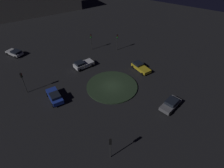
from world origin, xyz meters
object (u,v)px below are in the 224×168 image
object	(u,v)px
car_blue	(55,96)
traffic_light_northwest_near	(91,39)
car_yellow	(140,67)
traffic_light_southeast	(110,145)
store_building	(25,2)
car_grey	(171,104)
traffic_light_southwest	(23,79)
car_white	(83,64)
car_silver	(15,53)
traffic_light_northwest	(117,39)

from	to	relation	value
car_blue	traffic_light_northwest_near	bearing A→B (deg)	-46.69
car_yellow	traffic_light_southeast	xyz separation A→B (m)	(5.73, -19.62, 1.99)
car_yellow	store_building	distance (m)	50.21
car_grey	store_building	size ratio (longest dim) A/B	0.12
traffic_light_southwest	store_building	xyz separation A→B (m)	(-35.58, 27.23, 1.14)
car_white	traffic_light_northwest_near	distance (m)	8.26
car_grey	car_silver	world-z (taller)	car_grey
traffic_light_northwest_near	car_white	bearing A→B (deg)	-27.22
car_yellow	car_silver	distance (m)	29.13
traffic_light_southeast	store_building	world-z (taller)	store_building
car_silver	traffic_light_northwest_near	xyz separation A→B (m)	(13.19, 12.01, 2.16)
traffic_light_northwest_near	traffic_light_northwest	bearing A→B (deg)	69.14
car_yellow	traffic_light_southeast	distance (m)	20.53
store_building	car_silver	bearing A→B (deg)	71.76
car_blue	traffic_light_northwest_near	xyz separation A→B (m)	(-5.97, 17.47, 2.05)
traffic_light_southwest	traffic_light_southeast	bearing A→B (deg)	-45.93
car_silver	traffic_light_northwest	size ratio (longest dim) A/B	1.04
car_blue	traffic_light_southeast	bearing A→B (deg)	-169.94
car_yellow	car_silver	xyz separation A→B (m)	(-27.12, -10.64, -0.01)
car_white	car_silver	distance (m)	17.31
car_white	traffic_light_northwest	size ratio (longest dim) A/B	1.12
car_white	car_yellow	bearing A→B (deg)	-41.61
traffic_light_northwest	store_building	xyz separation A→B (m)	(-40.50, 5.03, 1.30)
car_yellow	car_silver	world-z (taller)	car_yellow
traffic_light_northwest_near	traffic_light_southwest	bearing A→B (deg)	-51.65
car_white	car_blue	world-z (taller)	car_white
car_white	car_silver	xyz separation A→B (m)	(-16.63, -4.79, -0.12)
car_grey	car_yellow	distance (m)	11.38
traffic_light_northwest	traffic_light_northwest_near	distance (m)	6.22
car_grey	traffic_light_southwest	bearing A→B (deg)	-54.98
car_yellow	traffic_light_northwest	size ratio (longest dim) A/B	1.17
car_silver	traffic_light_southwest	distance (m)	15.38
traffic_light_northwest	car_blue	bearing A→B (deg)	-26.61
car_blue	traffic_light_southeast	distance (m)	14.26
car_yellow	traffic_light_northwest_near	bearing A→B (deg)	-162.38
traffic_light_northwest_near	traffic_light_southeast	world-z (taller)	traffic_light_northwest_near
traffic_light_northwest	traffic_light_northwest_near	xyz separation A→B (m)	(-5.28, -3.29, 0.00)
car_grey	traffic_light_northwest	world-z (taller)	traffic_light_northwest
car_silver	store_building	bearing A→B (deg)	-46.07
car_blue	car_yellow	distance (m)	17.97
traffic_light_northwest	traffic_light_southwest	distance (m)	22.74
car_grey	store_building	xyz separation A→B (m)	(-58.10, 16.70, 3.40)
traffic_light_northwest	traffic_light_southeast	distance (m)	28.21
car_yellow	traffic_light_northwest_near	size ratio (longest dim) A/B	1.17
car_yellow	traffic_light_southeast	bearing A→B (deg)	-50.49
car_grey	car_silver	distance (m)	36.26
traffic_light_southeast	traffic_light_southwest	bearing A→B (deg)	51.09
car_blue	car_silver	distance (m)	19.92
car_blue	store_building	xyz separation A→B (m)	(-41.19, 25.79, 3.34)
car_blue	car_yellow	xyz separation A→B (m)	(7.96, 16.11, -0.11)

